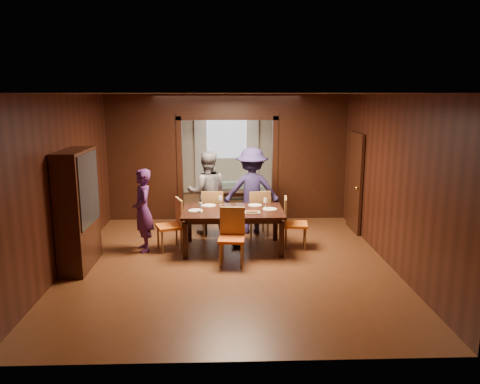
{
  "coord_description": "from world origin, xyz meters",
  "views": [
    {
      "loc": [
        -0.08,
        -9.15,
        2.89
      ],
      "look_at": [
        0.22,
        -0.4,
        1.05
      ],
      "focal_mm": 35.0,
      "sensor_mm": 36.0,
      "label": 1
    }
  ],
  "objects_px": {
    "coffee_table": "(233,198)",
    "chair_right": "(296,223)",
    "chair_far_l": "(214,213)",
    "person_purple": "(143,210)",
    "chair_far_r": "(257,213)",
    "person_navy": "(252,191)",
    "person_grey": "(207,193)",
    "chair_near": "(232,237)",
    "hutch": "(78,210)",
    "dining_table": "(233,230)",
    "chair_left": "(169,225)",
    "sofa": "(233,189)"
  },
  "relations": [
    {
      "from": "person_grey",
      "to": "dining_table",
      "type": "distance_m",
      "value": 1.29
    },
    {
      "from": "chair_far_l",
      "to": "hutch",
      "type": "xyz_separation_m",
      "value": [
        -2.23,
        -1.73,
        0.52
      ]
    },
    {
      "from": "person_navy",
      "to": "chair_right",
      "type": "distance_m",
      "value": 1.35
    },
    {
      "from": "person_grey",
      "to": "sofa",
      "type": "relative_size",
      "value": 0.99
    },
    {
      "from": "person_purple",
      "to": "person_navy",
      "type": "bearing_deg",
      "value": 99.22
    },
    {
      "from": "person_grey",
      "to": "dining_table",
      "type": "height_order",
      "value": "person_grey"
    },
    {
      "from": "person_navy",
      "to": "dining_table",
      "type": "relative_size",
      "value": 0.96
    },
    {
      "from": "person_purple",
      "to": "chair_far_r",
      "type": "relative_size",
      "value": 1.6
    },
    {
      "from": "chair_near",
      "to": "hutch",
      "type": "bearing_deg",
      "value": -174.46
    },
    {
      "from": "person_purple",
      "to": "coffee_table",
      "type": "distance_m",
      "value": 3.99
    },
    {
      "from": "coffee_table",
      "to": "chair_far_l",
      "type": "bearing_deg",
      "value": -99.66
    },
    {
      "from": "person_grey",
      "to": "dining_table",
      "type": "xyz_separation_m",
      "value": [
        0.52,
        -1.07,
        -0.49
      ]
    },
    {
      "from": "coffee_table",
      "to": "chair_near",
      "type": "relative_size",
      "value": 0.82
    },
    {
      "from": "chair_far_l",
      "to": "hutch",
      "type": "bearing_deg",
      "value": 43.05
    },
    {
      "from": "chair_far_r",
      "to": "person_grey",
      "type": "bearing_deg",
      "value": -22.04
    },
    {
      "from": "chair_far_r",
      "to": "coffee_table",
      "type": "bearing_deg",
      "value": -91.07
    },
    {
      "from": "sofa",
      "to": "chair_far_l",
      "type": "xyz_separation_m",
      "value": [
        -0.47,
        -3.62,
        0.23
      ]
    },
    {
      "from": "coffee_table",
      "to": "chair_right",
      "type": "xyz_separation_m",
      "value": [
        1.14,
        -3.45,
        0.28
      ]
    },
    {
      "from": "chair_far_l",
      "to": "chair_far_r",
      "type": "bearing_deg",
      "value": -176.68
    },
    {
      "from": "person_grey",
      "to": "chair_far_r",
      "type": "bearing_deg",
      "value": 165.2
    },
    {
      "from": "person_navy",
      "to": "chair_far_r",
      "type": "relative_size",
      "value": 1.86
    },
    {
      "from": "person_navy",
      "to": "chair_left",
      "type": "relative_size",
      "value": 1.86
    },
    {
      "from": "chair_far_r",
      "to": "chair_near",
      "type": "relative_size",
      "value": 1.0
    },
    {
      "from": "person_grey",
      "to": "chair_left",
      "type": "distance_m",
      "value": 1.32
    },
    {
      "from": "person_purple",
      "to": "hutch",
      "type": "distance_m",
      "value": 1.25
    },
    {
      "from": "chair_far_r",
      "to": "chair_far_l",
      "type": "bearing_deg",
      "value": -12.72
    },
    {
      "from": "person_grey",
      "to": "chair_near",
      "type": "distance_m",
      "value": 1.99
    },
    {
      "from": "sofa",
      "to": "chair_right",
      "type": "xyz_separation_m",
      "value": [
        1.11,
        -4.44,
        0.23
      ]
    },
    {
      "from": "dining_table",
      "to": "sofa",
      "type": "bearing_deg",
      "value": 88.87
    },
    {
      "from": "coffee_table",
      "to": "chair_right",
      "type": "bearing_deg",
      "value": -71.76
    },
    {
      "from": "person_grey",
      "to": "sofa",
      "type": "height_order",
      "value": "person_grey"
    },
    {
      "from": "chair_right",
      "to": "hutch",
      "type": "relative_size",
      "value": 0.48
    },
    {
      "from": "person_navy",
      "to": "dining_table",
      "type": "height_order",
      "value": "person_navy"
    },
    {
      "from": "chair_left",
      "to": "chair_far_l",
      "type": "height_order",
      "value": "same"
    },
    {
      "from": "chair_left",
      "to": "chair_right",
      "type": "relative_size",
      "value": 1.0
    },
    {
      "from": "person_navy",
      "to": "chair_near",
      "type": "relative_size",
      "value": 1.86
    },
    {
      "from": "coffee_table",
      "to": "chair_left",
      "type": "xyz_separation_m",
      "value": [
        -1.26,
        -3.51,
        0.28
      ]
    },
    {
      "from": "chair_right",
      "to": "chair_far_l",
      "type": "bearing_deg",
      "value": 69.15
    },
    {
      "from": "dining_table",
      "to": "chair_right",
      "type": "bearing_deg",
      "value": 3.21
    },
    {
      "from": "chair_left",
      "to": "person_navy",
      "type": "bearing_deg",
      "value": 103.98
    },
    {
      "from": "chair_far_r",
      "to": "person_navy",
      "type": "bearing_deg",
      "value": -76.01
    },
    {
      "from": "person_navy",
      "to": "hutch",
      "type": "xyz_separation_m",
      "value": [
        -3.03,
        -1.93,
        0.1
      ]
    },
    {
      "from": "person_grey",
      "to": "hutch",
      "type": "bearing_deg",
      "value": 38.72
    },
    {
      "from": "person_grey",
      "to": "sofa",
      "type": "distance_m",
      "value": 3.55
    },
    {
      "from": "chair_near",
      "to": "hutch",
      "type": "xyz_separation_m",
      "value": [
        -2.57,
        -0.01,
        0.52
      ]
    },
    {
      "from": "dining_table",
      "to": "coffee_table",
      "type": "relative_size",
      "value": 2.35
    },
    {
      "from": "person_grey",
      "to": "chair_far_l",
      "type": "distance_m",
      "value": 0.44
    },
    {
      "from": "person_grey",
      "to": "chair_far_l",
      "type": "relative_size",
      "value": 1.79
    },
    {
      "from": "person_purple",
      "to": "chair_far_l",
      "type": "bearing_deg",
      "value": 106.87
    },
    {
      "from": "person_purple",
      "to": "hutch",
      "type": "bearing_deg",
      "value": -68.37
    }
  ]
}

